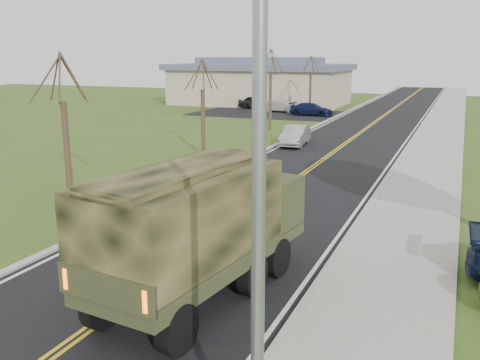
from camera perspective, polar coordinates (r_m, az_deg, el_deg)
The scene contains 16 objects.
road at distance 47.43m, azimuth 13.70°, elevation 5.64°, with size 8.00×120.00×0.01m, color black.
curb_right at distance 46.97m, azimuth 18.72°, elevation 5.32°, with size 0.30×120.00×0.12m, color #9E998E.
sidewalk_right at distance 46.89m, azimuth 20.86°, elevation 5.13°, with size 3.20×120.00×0.10m, color #9E998E.
curb_left at distance 48.23m, azimuth 8.81°, elevation 6.04°, with size 0.30×120.00×0.10m, color #9E998E.
street_light at distance 6.61m, azimuth 1.21°, elevation -0.09°, with size 1.65×0.22×8.00m.
bare_tree_a at distance 22.05m, azimuth -18.04°, elevation 3.89°, with size 1.93×2.26×6.08m.
bare_tree_b at distance 32.05m, azimuth -3.97°, elevation 6.96°, with size 1.83×2.14×5.73m.
bare_tree_c at distance 43.05m, azimuth 3.25°, elevation 8.97°, with size 2.04×2.39×6.42m.
bare_tree_d at distance 54.50m, azimuth 7.51°, elevation 9.53°, with size 1.88×2.20×5.91m.
commercial_building at distance 66.73m, azimuth 2.24°, elevation 10.41°, with size 25.50×21.50×5.65m.
military_truck at distance 13.05m, azimuth -4.35°, elevation -4.49°, with size 3.31×7.23×3.48m.
suv_champagne at distance 24.37m, azimuth -1.81°, elevation 0.83°, with size 2.41×5.22×1.45m, color #9C8358.
sedan_silver at distance 36.09m, azimuth 5.88°, elevation 4.73°, with size 1.41×4.04×1.33m, color #BBBABF.
lot_car_dark at distance 60.65m, azimuth 1.85°, elevation 8.27°, with size 1.70×4.24×1.44m, color black.
lot_car_silver at distance 57.36m, azimuth 4.40°, elevation 7.89°, with size 1.40×4.02×1.33m, color #B8B7BD.
lot_car_navy at distance 54.35m, azimuth 7.63°, elevation 7.49°, with size 1.77×4.35×1.26m, color #0F1639.
Camera 1 is at (7.24, -6.49, 5.95)m, focal length 40.00 mm.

